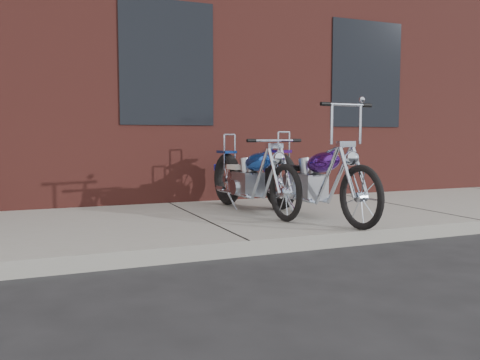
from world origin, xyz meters
name	(u,v)px	position (x,y,z in m)	size (l,w,h in m)	color
ground	(249,256)	(0.00, 0.00, 0.00)	(120.00, 120.00, 0.00)	black
sidewalk	(200,224)	(0.00, 1.50, 0.07)	(22.00, 3.00, 0.15)	gray
building_brick	(113,13)	(0.00, 8.00, 4.00)	(22.00, 10.00, 8.00)	brown
chopper_purple	(313,182)	(1.26, 0.97, 0.58)	(0.59, 2.40, 1.35)	black
chopper_blue	(251,180)	(0.77, 1.72, 0.57)	(0.57, 2.33, 1.01)	black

